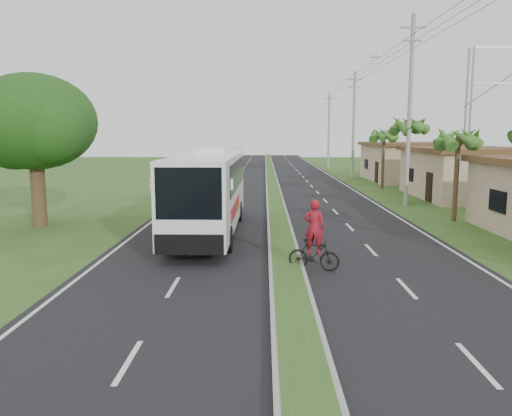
{
  "coord_description": "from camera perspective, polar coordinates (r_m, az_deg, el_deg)",
  "views": [
    {
      "loc": [
        -0.76,
        -14.47,
        4.55
      ],
      "look_at": [
        -1.07,
        4.33,
        1.8
      ],
      "focal_mm": 35.0,
      "sensor_mm": 36.0,
      "label": 1
    }
  ],
  "objects": [
    {
      "name": "ground",
      "position": [
        15.19,
        3.82,
        -9.13
      ],
      "size": [
        180.0,
        180.0,
        0.0
      ],
      "primitive_type": "plane",
      "color": "#354F1D",
      "rests_on": "ground"
    },
    {
      "name": "road_asphalt",
      "position": [
        34.77,
        2.19,
        0.82
      ],
      "size": [
        14.0,
        160.0,
        0.02
      ],
      "primitive_type": "cube",
      "color": "black",
      "rests_on": "ground"
    },
    {
      "name": "median_strip",
      "position": [
        34.76,
        2.19,
        0.97
      ],
      "size": [
        1.2,
        160.0,
        0.18
      ],
      "color": "gray",
      "rests_on": "ground"
    },
    {
      "name": "lane_edge_left",
      "position": [
        35.27,
        -8.76,
        0.82
      ],
      "size": [
        0.12,
        160.0,
        0.01
      ],
      "primitive_type": "cube",
      "color": "silver",
      "rests_on": "ground"
    },
    {
      "name": "lane_edge_right",
      "position": [
        35.56,
        13.05,
        0.76
      ],
      "size": [
        0.12,
        160.0,
        0.01
      ],
      "primitive_type": "cube",
      "color": "silver",
      "rests_on": "ground"
    },
    {
      "name": "shop_mid",
      "position": [
        39.43,
        22.97,
        3.76
      ],
      "size": [
        7.6,
        10.6,
        3.67
      ],
      "color": "tan",
      "rests_on": "ground"
    },
    {
      "name": "shop_far",
      "position": [
        52.65,
        17.29,
        5.11
      ],
      "size": [
        8.6,
        11.6,
        3.82
      ],
      "color": "tan",
      "rests_on": "ground"
    },
    {
      "name": "palm_verge_b",
      "position": [
        28.35,
        22.13,
        7.33
      ],
      "size": [
        2.4,
        2.4,
        5.05
      ],
      "color": "#473321",
      "rests_on": "ground"
    },
    {
      "name": "palm_verge_c",
      "position": [
        34.81,
        17.09,
        8.91
      ],
      "size": [
        2.4,
        2.4,
        5.85
      ],
      "color": "#473321",
      "rests_on": "ground"
    },
    {
      "name": "palm_verge_d",
      "position": [
        43.64,
        14.41,
        8.07
      ],
      "size": [
        2.4,
        2.4,
        5.25
      ],
      "color": "#473321",
      "rests_on": "ground"
    },
    {
      "name": "shade_tree",
      "position": [
        26.99,
        -24.22,
        8.62
      ],
      "size": [
        6.3,
        6.0,
        7.54
      ],
      "color": "#473321",
      "rests_on": "ground"
    },
    {
      "name": "utility_pole_b",
      "position": [
        33.8,
        17.11,
        10.86
      ],
      "size": [
        3.2,
        0.28,
        12.0
      ],
      "color": "gray",
      "rests_on": "ground"
    },
    {
      "name": "utility_pole_c",
      "position": [
        53.29,
        11.1,
        9.39
      ],
      "size": [
        1.6,
        0.28,
        11.0
      ],
      "color": "gray",
      "rests_on": "ground"
    },
    {
      "name": "utility_pole_d",
      "position": [
        73.06,
        8.32,
        8.93
      ],
      "size": [
        1.6,
        0.28,
        10.5
      ],
      "color": "gray",
      "rests_on": "ground"
    },
    {
      "name": "coach_bus_main",
      "position": [
        23.23,
        -5.33,
        2.42
      ],
      "size": [
        2.69,
        12.25,
        3.95
      ],
      "rotation": [
        0.0,
        0.0,
        -0.01
      ],
      "color": "white",
      "rests_on": "ground"
    },
    {
      "name": "coach_bus_far",
      "position": [
        74.81,
        -2.48,
        6.2
      ],
      "size": [
        2.85,
        10.87,
        3.14
      ],
      "rotation": [
        0.0,
        0.0,
        0.05
      ],
      "color": "white",
      "rests_on": "ground"
    },
    {
      "name": "motorcyclist",
      "position": [
        16.95,
        6.65,
        -4.16
      ],
      "size": [
        1.83,
        1.0,
        2.44
      ],
      "rotation": [
        0.0,
        0.0,
        -0.31
      ],
      "color": "black",
      "rests_on": "ground"
    }
  ]
}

